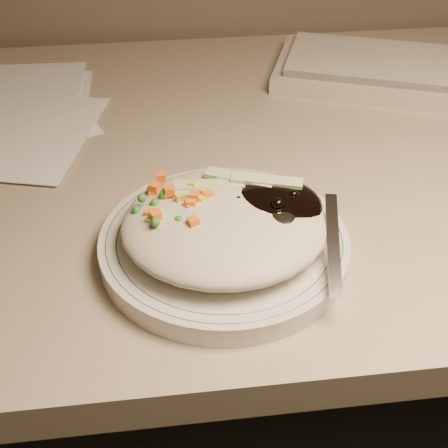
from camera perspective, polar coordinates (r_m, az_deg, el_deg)
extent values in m
cube|color=gray|center=(0.78, 5.93, 5.96)|extent=(1.40, 0.70, 0.04)
cylinder|color=silver|center=(0.60, 0.00, -1.96)|extent=(0.24, 0.24, 0.02)
torus|color=#144723|center=(0.59, 0.00, -1.22)|extent=(0.23, 0.23, 0.00)
torus|color=#144723|center=(0.59, 0.00, -1.22)|extent=(0.21, 0.21, 0.00)
ellipsoid|color=#B4AA92|center=(0.57, 0.06, 0.02)|extent=(0.19, 0.18, 0.04)
ellipsoid|color=black|center=(0.59, 4.23, 1.62)|extent=(0.10, 0.09, 0.03)
ellipsoid|color=orange|center=(0.59, -4.55, 1.03)|extent=(0.08, 0.08, 0.02)
sphere|color=black|center=(0.58, 1.31, 2.05)|extent=(0.01, 0.01, 0.01)
sphere|color=black|center=(0.59, 4.02, 2.60)|extent=(0.01, 0.01, 0.01)
sphere|color=black|center=(0.58, 6.36, 2.65)|extent=(0.01, 0.01, 0.01)
sphere|color=black|center=(0.60, 5.42, 2.89)|extent=(0.01, 0.01, 0.01)
sphere|color=black|center=(0.57, 4.92, 1.81)|extent=(0.01, 0.01, 0.01)
sphere|color=black|center=(0.58, 3.90, 2.18)|extent=(0.01, 0.01, 0.01)
sphere|color=black|center=(0.59, 4.79, 2.85)|extent=(0.01, 0.01, 0.01)
cube|color=orange|center=(0.58, -4.99, 3.06)|extent=(0.01, 0.01, 0.01)
cube|color=orange|center=(0.57, -3.27, 1.04)|extent=(0.01, 0.01, 0.01)
cube|color=orange|center=(0.59, -6.36, 3.35)|extent=(0.01, 0.01, 0.01)
cube|color=orange|center=(0.57, -2.75, 2.54)|extent=(0.01, 0.01, 0.01)
cube|color=orange|center=(0.57, -3.06, 1.89)|extent=(0.01, 0.01, 0.01)
cube|color=orange|center=(0.60, -6.52, 2.94)|extent=(0.01, 0.01, 0.01)
cube|color=orange|center=(0.58, -5.22, 2.78)|extent=(0.01, 0.01, 0.01)
cube|color=orange|center=(0.57, -3.22, 1.61)|extent=(0.01, 0.01, 0.01)
cube|color=orange|center=(0.58, -1.60, 2.67)|extent=(0.01, 0.01, 0.01)
cube|color=orange|center=(0.60, -5.80, 4.31)|extent=(0.01, 0.01, 0.01)
cube|color=orange|center=(0.55, -6.28, 0.77)|extent=(0.01, 0.01, 0.01)
cube|color=orange|center=(0.55, -2.82, 0.16)|extent=(0.01, 0.01, 0.01)
cube|color=orange|center=(0.57, -6.76, 0.91)|extent=(0.01, 0.01, 0.01)
cube|color=orange|center=(0.60, -6.44, 2.72)|extent=(0.01, 0.01, 0.01)
sphere|color=#388C28|center=(0.58, -3.16, 2.05)|extent=(0.01, 0.01, 0.01)
sphere|color=#388C28|center=(0.55, -6.28, 0.15)|extent=(0.01, 0.01, 0.01)
sphere|color=#388C28|center=(0.58, -6.36, 1.92)|extent=(0.01, 0.01, 0.01)
sphere|color=#388C28|center=(0.58, -7.53, 2.36)|extent=(0.01, 0.01, 0.01)
sphere|color=#388C28|center=(0.58, -3.49, 2.29)|extent=(0.01, 0.01, 0.01)
sphere|color=#388C28|center=(0.56, -2.56, 0.15)|extent=(0.01, 0.01, 0.01)
sphere|color=#388C28|center=(0.58, -4.61, 1.43)|extent=(0.01, 0.01, 0.01)
sphere|color=#388C28|center=(0.56, -5.18, 0.17)|extent=(0.01, 0.01, 0.01)
sphere|color=#388C28|center=(0.58, -8.01, 1.24)|extent=(0.01, 0.01, 0.01)
sphere|color=#388C28|center=(0.58, -5.35, 2.90)|extent=(0.01, 0.01, 0.01)
sphere|color=#388C28|center=(0.58, -5.56, 2.70)|extent=(0.01, 0.01, 0.01)
sphere|color=#388C28|center=(0.57, -6.24, 0.90)|extent=(0.01, 0.01, 0.01)
sphere|color=#388C28|center=(0.55, -4.15, 0.35)|extent=(0.01, 0.01, 0.01)
sphere|color=#388C28|center=(0.60, -1.36, 3.28)|extent=(0.01, 0.01, 0.01)
cube|color=yellow|center=(0.58, -3.61, 2.28)|extent=(0.01, 0.01, 0.01)
cube|color=yellow|center=(0.57, -2.10, 2.21)|extent=(0.01, 0.01, 0.01)
cube|color=yellow|center=(0.59, -4.68, 2.36)|extent=(0.01, 0.01, 0.01)
cube|color=yellow|center=(0.57, -4.08, 2.41)|extent=(0.01, 0.01, 0.01)
cube|color=yellow|center=(0.58, -4.59, 1.30)|extent=(0.01, 0.01, 0.01)
cube|color=yellow|center=(0.58, -1.93, 2.96)|extent=(0.01, 0.01, 0.01)
cube|color=yellow|center=(0.59, -2.84, 3.58)|extent=(0.01, 0.01, 0.01)
cube|color=yellow|center=(0.58, -3.64, 1.30)|extent=(0.01, 0.01, 0.01)
cube|color=#B2D18C|center=(0.59, -1.37, 3.59)|extent=(0.07, 0.02, 0.00)
cube|color=#B2D18C|center=(0.60, 1.43, 4.21)|extent=(0.07, 0.04, 0.00)
cube|color=#B2D18C|center=(0.57, -4.06, 1.50)|extent=(0.06, 0.05, 0.00)
cube|color=#B2D18C|center=(0.60, 3.96, 4.00)|extent=(0.07, 0.03, 0.00)
ellipsoid|color=silver|center=(0.57, 4.97, 0.97)|extent=(0.04, 0.05, 0.01)
cube|color=silver|center=(0.56, 9.95, -1.72)|extent=(0.03, 0.11, 0.03)
cube|color=#B6AB95|center=(0.96, 19.61, 12.36)|extent=(0.51, 0.33, 0.02)
cube|color=beige|center=(0.95, 19.83, 13.28)|extent=(0.47, 0.29, 0.01)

